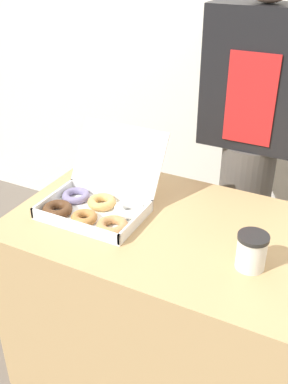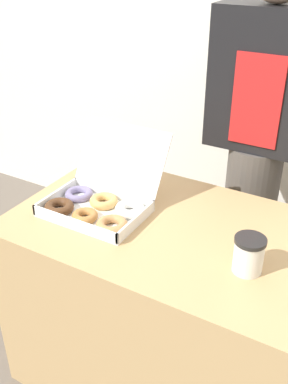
{
  "view_description": "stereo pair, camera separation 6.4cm",
  "coord_description": "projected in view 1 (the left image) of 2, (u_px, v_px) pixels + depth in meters",
  "views": [
    {
      "loc": [
        0.45,
        -1.17,
        1.58
      ],
      "look_at": [
        -0.12,
        -0.05,
        0.87
      ],
      "focal_mm": 42.0,
      "sensor_mm": 36.0,
      "label": 1
    },
    {
      "loc": [
        0.51,
        -1.14,
        1.58
      ],
      "look_at": [
        -0.12,
        -0.05,
        0.87
      ],
      "focal_mm": 42.0,
      "sensor_mm": 36.0,
      "label": 2
    }
  ],
  "objects": [
    {
      "name": "ground_plane",
      "position": [
        174.0,
        375.0,
        1.86
      ],
      "size": [
        14.0,
        14.0,
        0.0
      ],
      "primitive_type": "plane",
      "color": "#665B51"
    },
    {
      "name": "wall_back",
      "position": [
        275.0,
        11.0,
        2.01
      ],
      "size": [
        10.0,
        0.05,
        2.6
      ],
      "color": "silver",
      "rests_on": "ground_plane"
    },
    {
      "name": "table",
      "position": [
        178.0,
        310.0,
        1.68
      ],
      "size": [
        1.17,
        0.68,
        0.74
      ],
      "color": "tan",
      "rests_on": "ground_plane"
    },
    {
      "name": "donut_box",
      "position": [
        98.0,
        202.0,
        1.57
      ],
      "size": [
        0.36,
        0.38,
        0.25
      ],
      "color": "white",
      "rests_on": "table"
    },
    {
      "name": "coffee_cup",
      "position": [
        252.0,
        251.0,
        1.29
      ],
      "size": [
        0.09,
        0.09,
        0.11
      ],
      "color": "silver",
      "rests_on": "table"
    },
    {
      "name": "person_customer",
      "position": [
        252.0,
        132.0,
        1.84
      ],
      "size": [
        0.42,
        0.23,
        1.62
      ],
      "color": "#4C4742",
      "rests_on": "ground_plane"
    }
  ]
}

